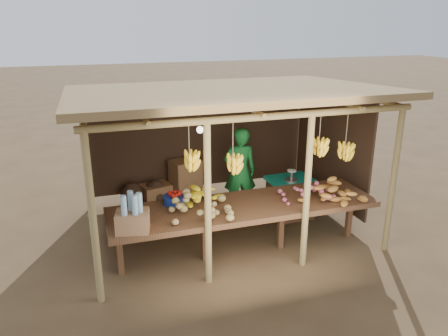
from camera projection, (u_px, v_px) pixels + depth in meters
name	position (u px, v px, depth m)	size (l,w,h in m)	color
ground	(224.00, 226.00, 7.43)	(60.00, 60.00, 0.00)	brown
stall_structure	(226.00, 116.00, 6.78)	(4.70, 3.50, 2.43)	#9C8550
counter	(244.00, 208.00, 6.33)	(3.90, 1.05, 0.80)	brown
potato_heap	(199.00, 205.00, 5.85)	(0.99, 0.60, 0.37)	#9F8A52
sweet_potato_heap	(332.00, 190.00, 6.38)	(0.97, 0.58, 0.36)	#B6772E
onion_heap	(308.00, 187.00, 6.48)	(0.80, 0.48, 0.36)	#B15668
banana_pile	(199.00, 192.00, 6.29)	(0.68, 0.41, 0.35)	yellow
tomato_basin	(175.00, 199.00, 6.33)	(0.35, 0.35, 0.18)	navy
bottle_box	(132.00, 216.00, 5.47)	(0.47, 0.40, 0.52)	#996C44
vendor	(240.00, 172.00, 7.68)	(0.58, 0.38, 1.60)	#1A752F
tarp_crate	(290.00, 196.00, 7.71)	(0.79, 0.69, 0.92)	brown
carton_stack	(176.00, 186.00, 8.22)	(1.18, 0.54, 0.83)	#996C44
burlap_sacks	(144.00, 194.00, 8.08)	(0.87, 0.46, 0.62)	#432D1F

